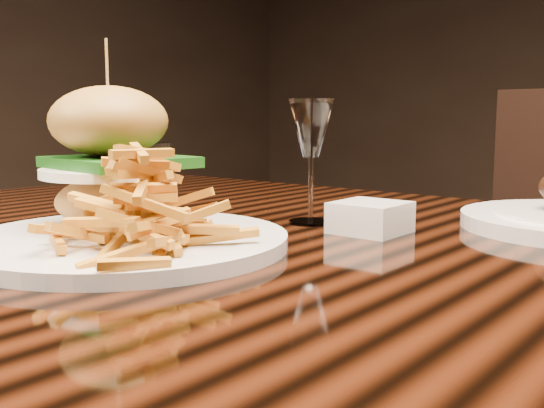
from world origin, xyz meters
The scene contains 5 objects.
dining_table centered at (0.00, 0.00, 0.67)m, with size 1.60×0.90×0.75m.
burger_plate centered at (-0.20, -0.16, 0.81)m, with size 0.34×0.34×0.22m.
ramekin centered at (-0.04, 0.08, 0.77)m, with size 0.08×0.08×0.04m, color silver.
wine_glass centered at (-0.13, 0.09, 0.87)m, with size 0.06×0.06×0.16m.
water_tumbler centered at (-0.32, -0.04, 0.80)m, with size 0.08×0.08×0.10m, color white.
Camera 1 is at (0.34, -0.57, 0.89)m, focal length 42.00 mm.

